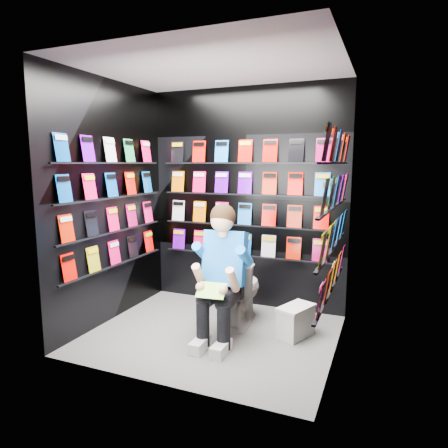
% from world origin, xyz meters
% --- Properties ---
extents(floor, '(2.40, 2.40, 0.00)m').
position_xyz_m(floor, '(0.00, 0.00, 0.00)').
color(floor, slate).
rests_on(floor, ground).
extents(ceiling, '(2.40, 2.40, 0.00)m').
position_xyz_m(ceiling, '(0.00, 0.00, 2.60)').
color(ceiling, white).
rests_on(ceiling, floor).
extents(wall_back, '(2.40, 0.04, 2.60)m').
position_xyz_m(wall_back, '(0.00, 1.00, 1.30)').
color(wall_back, black).
rests_on(wall_back, floor).
extents(wall_front, '(2.40, 0.04, 2.60)m').
position_xyz_m(wall_front, '(0.00, -1.00, 1.30)').
color(wall_front, black).
rests_on(wall_front, floor).
extents(wall_left, '(0.04, 2.00, 2.60)m').
position_xyz_m(wall_left, '(-1.20, 0.00, 1.30)').
color(wall_left, black).
rests_on(wall_left, floor).
extents(wall_right, '(0.04, 2.00, 2.60)m').
position_xyz_m(wall_right, '(1.20, 0.00, 1.30)').
color(wall_right, black).
rests_on(wall_right, floor).
extents(comics_back, '(2.10, 0.06, 1.37)m').
position_xyz_m(comics_back, '(0.00, 0.97, 1.31)').
color(comics_back, red).
rests_on(comics_back, wall_back).
extents(comics_left, '(0.06, 1.70, 1.37)m').
position_xyz_m(comics_left, '(-1.17, 0.00, 1.31)').
color(comics_left, red).
rests_on(comics_left, wall_left).
extents(comics_right, '(0.06, 1.70, 1.37)m').
position_xyz_m(comics_right, '(1.17, 0.00, 1.31)').
color(comics_right, red).
rests_on(comics_right, wall_right).
extents(toilet, '(0.50, 0.79, 0.73)m').
position_xyz_m(toilet, '(0.14, 0.40, 0.37)').
color(toilet, silver).
rests_on(toilet, floor).
extents(longbox, '(0.34, 0.43, 0.29)m').
position_xyz_m(longbox, '(0.79, 0.28, 0.14)').
color(longbox, silver).
rests_on(longbox, floor).
extents(longbox_lid, '(0.36, 0.46, 0.03)m').
position_xyz_m(longbox_lid, '(0.79, 0.28, 0.30)').
color(longbox_lid, silver).
rests_on(longbox_lid, longbox).
extents(reader, '(0.63, 0.85, 1.47)m').
position_xyz_m(reader, '(0.14, 0.02, 0.79)').
color(reader, blue).
rests_on(reader, toilet).
extents(held_comic, '(0.28, 0.18, 0.11)m').
position_xyz_m(held_comic, '(0.14, -0.33, 0.58)').
color(held_comic, '#35AD61').
rests_on(held_comic, reader).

